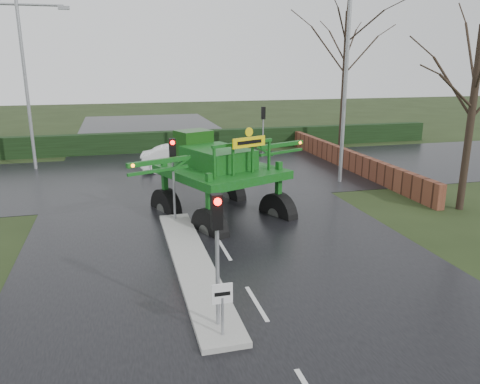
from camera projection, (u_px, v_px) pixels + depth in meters
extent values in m
plane|color=black|center=(256.00, 304.00, 12.94)|extent=(140.00, 140.00, 0.00)
cube|color=black|center=(196.00, 203.00, 22.25)|extent=(14.00, 80.00, 0.02)
cube|color=black|center=(179.00, 175.00, 27.84)|extent=(80.00, 12.00, 0.02)
cube|color=gray|center=(192.00, 263.00, 15.39)|extent=(1.20, 10.00, 0.16)
cube|color=black|center=(164.00, 141.00, 35.10)|extent=(44.00, 0.90, 1.50)
cube|color=#592D1E|center=(340.00, 156.00, 30.28)|extent=(0.40, 20.00, 1.20)
cylinder|color=gray|center=(222.00, 317.00, 11.05)|extent=(0.07, 0.07, 1.00)
cube|color=silver|center=(222.00, 294.00, 10.89)|extent=(0.50, 0.04, 0.50)
cube|color=black|center=(222.00, 294.00, 10.87)|extent=(0.38, 0.01, 0.10)
cylinder|color=gray|center=(217.00, 265.00, 11.22)|extent=(0.10, 0.10, 3.50)
cube|color=black|center=(217.00, 212.00, 10.86)|extent=(0.26, 0.22, 0.85)
sphere|color=#FF0C07|center=(218.00, 202.00, 10.66)|extent=(0.18, 0.18, 0.18)
cylinder|color=gray|center=(174.00, 182.00, 19.14)|extent=(0.10, 0.10, 3.50)
cube|color=black|center=(172.00, 149.00, 18.78)|extent=(0.26, 0.22, 0.85)
sphere|color=#FF0C07|center=(173.00, 143.00, 18.58)|extent=(0.18, 0.18, 0.18)
cylinder|color=gray|center=(263.00, 132.00, 32.71)|extent=(0.10, 0.10, 3.50)
cube|color=black|center=(263.00, 113.00, 32.35)|extent=(0.26, 0.22, 0.85)
sphere|color=#FF0C07|center=(263.00, 109.00, 32.40)|extent=(0.18, 0.18, 0.18)
cylinder|color=gray|center=(345.00, 91.00, 24.89)|extent=(0.20, 0.20, 10.00)
cylinder|color=gray|center=(26.00, 88.00, 28.14)|extent=(0.20, 0.20, 10.00)
cylinder|color=gray|center=(31.00, 5.00, 27.09)|extent=(3.52, 0.14, 0.14)
cube|color=gray|center=(64.00, 8.00, 27.55)|extent=(0.65, 0.30, 0.20)
cylinder|color=black|center=(471.00, 121.00, 20.30)|extent=(0.32, 0.32, 8.00)
cylinder|color=black|center=(344.00, 83.00, 34.38)|extent=(0.32, 0.32, 10.00)
cylinder|color=black|center=(147.00, 206.00, 18.49)|extent=(1.26, 2.05, 1.99)
cylinder|color=#595B56|center=(147.00, 206.00, 18.49)|extent=(0.81, 0.87, 0.70)
cube|color=#0F4D0D|center=(145.00, 175.00, 18.16)|extent=(0.29, 0.29, 2.29)
cylinder|color=black|center=(221.00, 191.00, 20.57)|extent=(1.26, 2.05, 1.99)
cylinder|color=#595B56|center=(221.00, 191.00, 20.57)|extent=(0.81, 0.87, 0.70)
cube|color=#0F4D0D|center=(221.00, 163.00, 20.24)|extent=(0.29, 0.29, 2.29)
cylinder|color=black|center=(194.00, 230.00, 15.74)|extent=(1.26, 2.05, 1.99)
cylinder|color=#595B56|center=(194.00, 230.00, 15.74)|extent=(0.81, 0.87, 0.70)
cube|color=#0F4D0D|center=(193.00, 195.00, 15.41)|extent=(0.29, 0.29, 2.29)
cylinder|color=black|center=(274.00, 211.00, 17.82)|extent=(1.26, 2.05, 1.99)
cylinder|color=#595B56|center=(274.00, 211.00, 17.82)|extent=(0.81, 0.87, 0.70)
cube|color=#0F4D0D|center=(275.00, 179.00, 17.49)|extent=(0.29, 0.29, 2.29)
cube|color=#0F4D0D|center=(208.00, 160.00, 17.65)|extent=(5.68, 6.00, 0.35)
cube|color=#0F4D0D|center=(205.00, 145.00, 17.66)|extent=(3.16, 3.59, 0.90)
cube|color=#14410F|center=(179.00, 130.00, 19.10)|extent=(1.83, 1.67, 1.29)
cube|color=#0F4D0D|center=(233.00, 127.00, 16.05)|extent=(2.81, 1.24, 0.12)
cube|color=#0F4D0D|center=(133.00, 147.00, 15.26)|extent=(2.46, 1.15, 0.18)
sphere|color=orange|center=(102.00, 151.00, 14.54)|extent=(0.14, 0.14, 0.14)
cube|color=#0F4D0D|center=(279.00, 131.00, 18.96)|extent=(2.46, 1.15, 0.18)
sphere|color=orange|center=(300.00, 129.00, 19.52)|extent=(0.14, 0.14, 0.14)
cube|color=yellow|center=(240.00, 125.00, 15.71)|extent=(1.50, 0.66, 0.40)
cube|color=black|center=(240.00, 125.00, 15.71)|extent=(1.11, 0.46, 0.14)
cylinder|color=yellow|center=(240.00, 113.00, 15.61)|extent=(0.35, 0.17, 0.36)
imported|color=white|center=(181.00, 171.00, 28.88)|extent=(5.00, 2.33, 1.59)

